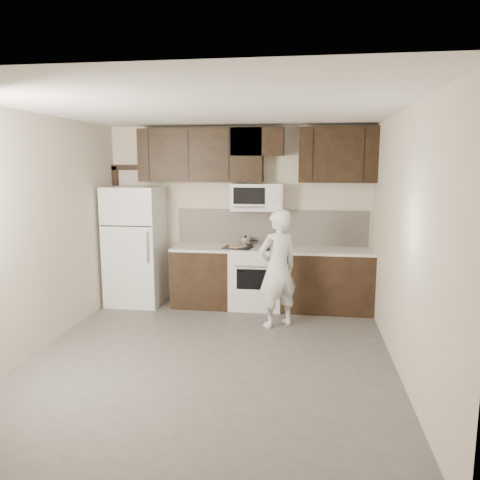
% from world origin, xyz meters
% --- Properties ---
extents(floor, '(4.50, 4.50, 0.00)m').
position_xyz_m(floor, '(0.00, 0.00, 0.00)').
color(floor, '#514E4C').
rests_on(floor, ground).
extents(back_wall, '(4.00, 0.00, 4.00)m').
position_xyz_m(back_wall, '(0.00, 2.25, 1.35)').
color(back_wall, beige).
rests_on(back_wall, ground).
extents(ceiling, '(4.50, 4.50, 0.00)m').
position_xyz_m(ceiling, '(0.00, 0.00, 2.70)').
color(ceiling, white).
rests_on(ceiling, back_wall).
extents(counter_run, '(2.95, 0.64, 0.91)m').
position_xyz_m(counter_run, '(0.60, 1.94, 0.46)').
color(counter_run, black).
rests_on(counter_run, floor).
extents(stove, '(0.76, 0.66, 0.94)m').
position_xyz_m(stove, '(0.30, 1.94, 0.46)').
color(stove, silver).
rests_on(stove, floor).
extents(backsplash, '(2.90, 0.02, 0.54)m').
position_xyz_m(backsplash, '(0.50, 2.24, 1.18)').
color(backsplash, beige).
rests_on(backsplash, counter_run).
extents(upper_cabinets, '(3.48, 0.35, 0.78)m').
position_xyz_m(upper_cabinets, '(0.21, 2.08, 2.28)').
color(upper_cabinets, black).
rests_on(upper_cabinets, back_wall).
extents(microwave, '(0.76, 0.42, 0.40)m').
position_xyz_m(microwave, '(0.30, 2.06, 1.65)').
color(microwave, silver).
rests_on(microwave, upper_cabinets).
extents(refrigerator, '(0.80, 0.76, 1.80)m').
position_xyz_m(refrigerator, '(-1.55, 1.89, 0.90)').
color(refrigerator, silver).
rests_on(refrigerator, floor).
extents(door_trim, '(0.50, 0.08, 2.12)m').
position_xyz_m(door_trim, '(-1.92, 2.21, 1.25)').
color(door_trim, black).
rests_on(door_trim, floor).
extents(saucepan, '(0.28, 0.17, 0.16)m').
position_xyz_m(saucepan, '(0.12, 2.09, 0.97)').
color(saucepan, silver).
rests_on(saucepan, stove).
extents(baking_tray, '(0.44, 0.36, 0.02)m').
position_xyz_m(baking_tray, '(0.04, 1.85, 0.92)').
color(baking_tray, black).
rests_on(baking_tray, counter_run).
extents(pizza, '(0.31, 0.31, 0.02)m').
position_xyz_m(pizza, '(0.04, 1.85, 0.94)').
color(pizza, tan).
rests_on(pizza, baking_tray).
extents(person, '(0.68, 0.64, 1.56)m').
position_xyz_m(person, '(0.67, 1.15, 0.78)').
color(person, white).
rests_on(person, floor).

